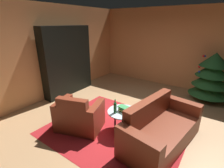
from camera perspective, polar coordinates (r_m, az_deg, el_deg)
ground_plane at (r=3.99m, az=6.32°, el=-13.50°), size 7.39×7.39×0.00m
wall_back at (r=6.29m, az=21.05°, el=11.44°), size 5.71×0.06×2.74m
wall_left at (r=5.32m, az=-21.07°, el=9.99°), size 0.06×6.28×2.74m
area_rug at (r=3.78m, az=1.15°, el=-15.49°), size 2.82×2.35×0.01m
bookshelf_unit at (r=5.54m, az=-14.27°, el=7.33°), size 0.35×1.74×2.14m
armchair_red at (r=3.73m, az=-11.36°, el=-10.98°), size 1.11×0.94×0.83m
couch_red at (r=3.41m, az=16.33°, el=-14.86°), size 1.09×1.91×0.85m
coffee_table at (r=3.53m, az=3.69°, el=-10.09°), size 0.64×0.64×0.48m
book_stack_on_table at (r=3.48m, az=4.16°, el=-8.52°), size 0.23×0.19×0.11m
bottle_on_table at (r=3.38m, az=1.07°, el=-8.18°), size 0.06×0.06×0.30m
decorated_tree at (r=5.65m, az=31.21°, el=2.11°), size 1.12×1.12×1.44m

